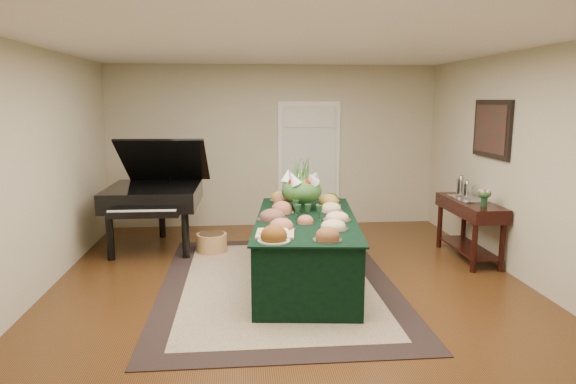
{
  "coord_description": "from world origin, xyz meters",
  "views": [
    {
      "loc": [
        -0.54,
        -5.64,
        2.12
      ],
      "look_at": [
        0.0,
        0.3,
        1.05
      ],
      "focal_mm": 32.0,
      "sensor_mm": 36.0,
      "label": 1
    }
  ],
  "objects": [
    {
      "name": "floral_centerpiece",
      "position": [
        0.19,
        0.55,
        1.09
      ],
      "size": [
        0.52,
        0.52,
        0.52
      ],
      "color": "#14331D",
      "rests_on": "buffet_table"
    },
    {
      "name": "buffet_table",
      "position": [
        0.19,
        0.09,
        0.39
      ],
      "size": [
        1.39,
        2.51,
        0.78
      ],
      "color": "black",
      "rests_on": "ground"
    },
    {
      "name": "kitchen_doorway",
      "position": [
        0.6,
        2.97,
        1.02
      ],
      "size": [
        1.05,
        0.07,
        2.1
      ],
      "color": "white",
      "rests_on": "ground"
    },
    {
      "name": "pink_bouquet",
      "position": [
        2.5,
        0.44,
        0.95
      ],
      "size": [
        0.18,
        0.18,
        0.23
      ],
      "color": "#14331D",
      "rests_on": "mahogany_sideboard"
    },
    {
      "name": "tea_service",
      "position": [
        2.5,
        1.03,
        0.92
      ],
      "size": [
        0.34,
        0.58,
        0.3
      ],
      "color": "silver",
      "rests_on": "mahogany_sideboard"
    },
    {
      "name": "wicker_basket",
      "position": [
        -0.98,
        1.42,
        0.13
      ],
      "size": [
        0.43,
        0.43,
        0.27
      ],
      "primitive_type": "cylinder",
      "color": "#A37141",
      "rests_on": "ground"
    },
    {
      "name": "area_rug",
      "position": [
        -0.14,
        0.07,
        0.01
      ],
      "size": [
        2.69,
        3.76,
        0.01
      ],
      "color": "black",
      "rests_on": "ground"
    },
    {
      "name": "grand_piano",
      "position": [
        -1.79,
        1.71,
        0.79
      ],
      "size": [
        1.41,
        1.58,
        1.61
      ],
      "color": "black",
      "rests_on": "ground"
    },
    {
      "name": "green_goblets",
      "position": [
        0.17,
        0.05,
        0.87
      ],
      "size": [
        0.31,
        0.41,
        0.18
      ],
      "color": "#14331D",
      "rests_on": "buffet_table"
    },
    {
      "name": "food_platters",
      "position": [
        0.16,
        0.13,
        0.83
      ],
      "size": [
        1.17,
        2.31,
        0.14
      ],
      "color": "#AEB7AD",
      "rests_on": "buffet_table"
    },
    {
      "name": "wall_painting",
      "position": [
        2.72,
        0.82,
        1.75
      ],
      "size": [
        0.05,
        0.95,
        0.75
      ],
      "color": "black",
      "rests_on": "ground"
    },
    {
      "name": "cutting_board",
      "position": [
        -0.21,
        -0.6,
        0.81
      ],
      "size": [
        0.42,
        0.42,
        0.1
      ],
      "color": "tan",
      "rests_on": "buffet_table"
    },
    {
      "name": "ground",
      "position": [
        0.0,
        0.0,
        0.0
      ],
      "size": [
        6.0,
        6.0,
        0.0
      ],
      "primitive_type": "plane",
      "color": "black",
      "rests_on": "ground"
    },
    {
      "name": "mahogany_sideboard",
      "position": [
        2.5,
        0.82,
        0.62
      ],
      "size": [
        0.45,
        1.33,
        0.8
      ],
      "color": "black",
      "rests_on": "ground"
    }
  ]
}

